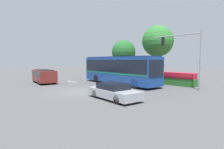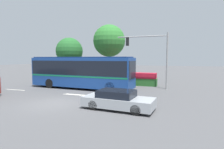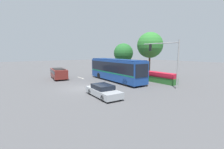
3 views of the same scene
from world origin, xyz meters
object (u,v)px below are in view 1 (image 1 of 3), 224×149
object	(u,v)px
city_bus	(119,69)
street_tree_centre	(158,41)
sedan_foreground	(114,92)
street_tree_left	(124,52)
traffic_light_pole	(187,50)
suv_left_lane	(44,75)

from	to	relation	value
city_bus	street_tree_centre	xyz separation A→B (m)	(0.52, 7.05, 3.67)
sedan_foreground	street_tree_left	xyz separation A→B (m)	(-11.23, 12.26, 3.61)
traffic_light_pole	suv_left_lane	bearing A→B (deg)	32.24
sedan_foreground	street_tree_centre	size ratio (longest dim) A/B	0.59
sedan_foreground	traffic_light_pole	distance (m)	9.63
suv_left_lane	traffic_light_pole	xyz separation A→B (m)	(14.24, 8.98, 2.91)
suv_left_lane	street_tree_centre	xyz separation A→B (m)	(7.65, 13.40, 4.57)
city_bus	traffic_light_pole	bearing A→B (deg)	23.48
sedan_foreground	suv_left_lane	xyz separation A→B (m)	(-13.22, -0.00, 0.42)
traffic_light_pole	sedan_foreground	bearing A→B (deg)	83.56
traffic_light_pole	city_bus	bearing A→B (deg)	20.27
suv_left_lane	traffic_light_pole	size ratio (longest dim) A/B	0.89
street_tree_left	street_tree_centre	world-z (taller)	street_tree_centre
traffic_light_pole	street_tree_left	size ratio (longest dim) A/B	0.95
suv_left_lane	street_tree_centre	world-z (taller)	street_tree_centre
city_bus	traffic_light_pole	distance (m)	7.83
street_tree_centre	suv_left_lane	bearing A→B (deg)	-119.72
suv_left_lane	street_tree_left	size ratio (longest dim) A/B	0.85
suv_left_lane	traffic_light_pole	bearing A→B (deg)	40.70
city_bus	street_tree_centre	world-z (taller)	street_tree_centre
city_bus	street_tree_centre	distance (m)	7.96
city_bus	sedan_foreground	bearing A→B (deg)	-43.03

